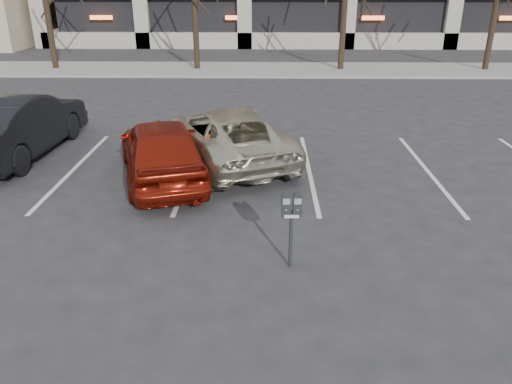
% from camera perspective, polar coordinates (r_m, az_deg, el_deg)
% --- Properties ---
extents(ground, '(140.00, 140.00, 0.00)m').
position_cam_1_polar(ground, '(9.75, -1.11, -2.22)').
color(ground, '#28282B').
rests_on(ground, ground).
extents(sidewalk, '(80.00, 4.00, 0.12)m').
position_cam_1_polar(sidewalk, '(25.14, 0.29, 13.82)').
color(sidewalk, gray).
rests_on(sidewalk, ground).
extents(stall_lines, '(16.90, 5.20, 0.00)m').
position_cam_1_polar(stall_lines, '(11.99, -7.41, 2.62)').
color(stall_lines, silver).
rests_on(stall_lines, ground).
extents(parking_meter, '(0.32, 0.14, 1.25)m').
position_cam_1_polar(parking_meter, '(7.54, 4.09, -2.24)').
color(parking_meter, black).
rests_on(parking_meter, ground).
extents(suv_silver, '(3.88, 5.26, 1.34)m').
position_cam_1_polar(suv_silver, '(12.29, -3.31, 6.54)').
color(suv_silver, beige).
rests_on(suv_silver, ground).
extents(car_red, '(2.82, 4.46, 1.42)m').
position_cam_1_polar(car_red, '(11.26, -10.74, 4.82)').
color(car_red, maroon).
rests_on(car_red, ground).
extents(car_dark, '(1.95, 4.92, 1.59)m').
position_cam_1_polar(car_dark, '(14.06, -25.65, 6.98)').
color(car_dark, black).
rests_on(car_dark, ground).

